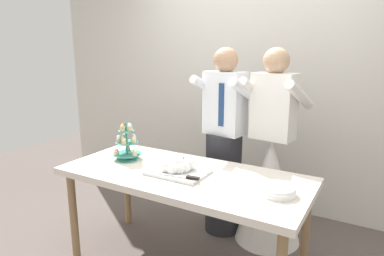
{
  "coord_description": "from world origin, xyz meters",
  "views": [
    {
      "loc": [
        1.22,
        -1.98,
        1.66
      ],
      "look_at": [
        -0.01,
        0.15,
        1.07
      ],
      "focal_mm": 32.04,
      "sensor_mm": 36.0,
      "label": 1
    }
  ],
  "objects_px": {
    "main_cake_tray": "(178,168)",
    "plate_stack": "(278,190)",
    "dessert_table": "(183,182)",
    "cupcake_stand": "(127,144)",
    "person_bride": "(270,177)",
    "person_groom": "(224,152)"
  },
  "relations": [
    {
      "from": "main_cake_tray",
      "to": "plate_stack",
      "type": "height_order",
      "value": "main_cake_tray"
    },
    {
      "from": "dessert_table",
      "to": "plate_stack",
      "type": "height_order",
      "value": "plate_stack"
    },
    {
      "from": "cupcake_stand",
      "to": "person_bride",
      "type": "bearing_deg",
      "value": 34.87
    },
    {
      "from": "dessert_table",
      "to": "cupcake_stand",
      "type": "height_order",
      "value": "cupcake_stand"
    },
    {
      "from": "main_cake_tray",
      "to": "person_bride",
      "type": "distance_m",
      "value": 0.91
    },
    {
      "from": "person_groom",
      "to": "person_bride",
      "type": "height_order",
      "value": "same"
    },
    {
      "from": "dessert_table",
      "to": "plate_stack",
      "type": "xyz_separation_m",
      "value": [
        0.7,
        -0.03,
        0.1
      ]
    },
    {
      "from": "dessert_table",
      "to": "plate_stack",
      "type": "distance_m",
      "value": 0.71
    },
    {
      "from": "cupcake_stand",
      "to": "person_bride",
      "type": "distance_m",
      "value": 1.23
    },
    {
      "from": "cupcake_stand",
      "to": "main_cake_tray",
      "type": "xyz_separation_m",
      "value": [
        0.52,
        -0.07,
        -0.08
      ]
    },
    {
      "from": "person_bride",
      "to": "plate_stack",
      "type": "bearing_deg",
      "value": -69.64
    },
    {
      "from": "plate_stack",
      "to": "person_bride",
      "type": "height_order",
      "value": "person_bride"
    },
    {
      "from": "dessert_table",
      "to": "cupcake_stand",
      "type": "xyz_separation_m",
      "value": [
        -0.55,
        0.04,
        0.2
      ]
    },
    {
      "from": "cupcake_stand",
      "to": "plate_stack",
      "type": "distance_m",
      "value": 1.26
    },
    {
      "from": "plate_stack",
      "to": "person_groom",
      "type": "xyz_separation_m",
      "value": [
        -0.69,
        0.7,
        -0.06
      ]
    },
    {
      "from": "dessert_table",
      "to": "plate_stack",
      "type": "bearing_deg",
      "value": -2.32
    },
    {
      "from": "dessert_table",
      "to": "person_bride",
      "type": "relative_size",
      "value": 1.08
    },
    {
      "from": "cupcake_stand",
      "to": "main_cake_tray",
      "type": "distance_m",
      "value": 0.54
    },
    {
      "from": "dessert_table",
      "to": "cupcake_stand",
      "type": "relative_size",
      "value": 5.9
    },
    {
      "from": "dessert_table",
      "to": "plate_stack",
      "type": "relative_size",
      "value": 8.34
    },
    {
      "from": "person_groom",
      "to": "plate_stack",
      "type": "bearing_deg",
      "value": -45.42
    },
    {
      "from": "person_bride",
      "to": "dessert_table",
      "type": "bearing_deg",
      "value": -120.57
    }
  ]
}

